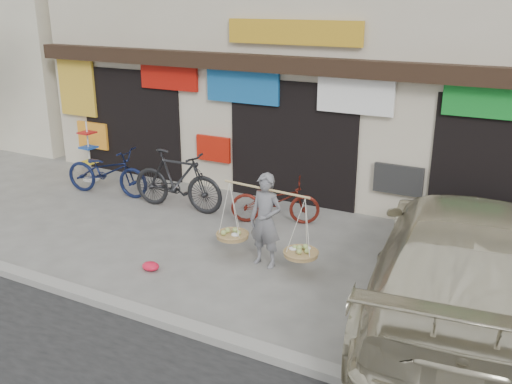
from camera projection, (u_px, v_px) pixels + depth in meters
The scene contains 11 objects.
ground at pixel (206, 261), 9.99m from camera, with size 70.00×70.00×0.00m, color gray.
kerb at pixel (131, 310), 8.30m from camera, with size 70.00×0.25×0.12m, color gray.
shophouse_block at pixel (343, 37), 14.21m from camera, with size 14.00×6.32×7.00m.
neighbor_west at pixel (0, 37), 20.93m from camera, with size 12.00×7.00×6.00m, color beige.
street_vendor at pixel (266, 224), 9.60m from camera, with size 1.94×0.68×1.64m.
bike_0 at pixel (107, 171), 13.18m from camera, with size 0.75×2.14×1.12m, color #10193D.
bike_1 at pixel (177, 180), 12.22m from camera, with size 0.62×2.19×1.32m, color black.
bike_2 at pixel (275, 201), 11.54m from camera, with size 0.63×1.80×0.95m, color #57160F.
suv at pixel (470, 262), 7.88m from camera, with size 3.27×6.49×1.81m.
display_rack at pixel (89, 157), 14.24m from camera, with size 0.41×0.41×1.50m.
red_bag at pixel (151, 266), 9.62m from camera, with size 0.31×0.25×0.14m, color red.
Camera 1 is at (5.08, -7.56, 4.37)m, focal length 40.00 mm.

